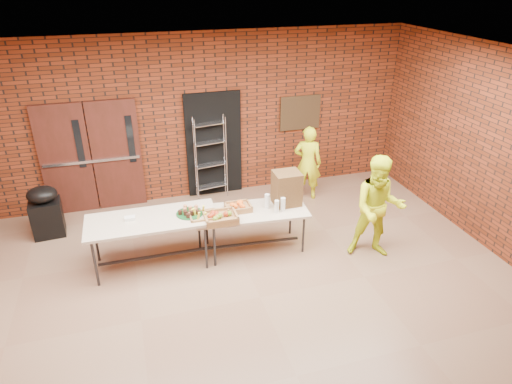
# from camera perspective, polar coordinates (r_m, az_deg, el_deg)

# --- Properties ---
(room) EXTENTS (8.08, 7.08, 3.28)m
(room) POSITION_cam_1_polar(r_m,az_deg,el_deg) (5.77, 0.57, -0.68)
(room) COLOR #845F47
(room) RESTS_ON ground
(double_doors) EXTENTS (1.78, 0.12, 2.10)m
(double_doors) POSITION_cam_1_polar(r_m,az_deg,el_deg) (8.95, -19.82, 4.08)
(double_doors) COLOR #4B1C15
(double_doors) RESTS_ON room
(dark_doorway) EXTENTS (1.10, 0.06, 2.10)m
(dark_doorway) POSITION_cam_1_polar(r_m,az_deg,el_deg) (9.09, -5.28, 5.91)
(dark_doorway) COLOR black
(dark_doorway) RESTS_ON room
(bronze_plaque) EXTENTS (0.85, 0.04, 0.70)m
(bronze_plaque) POSITION_cam_1_polar(r_m,az_deg,el_deg) (9.41, 5.54, 9.83)
(bronze_plaque) COLOR #3B2917
(bronze_plaque) RESTS_ON room
(wire_rack) EXTENTS (0.64, 0.30, 1.67)m
(wire_rack) POSITION_cam_1_polar(r_m,az_deg,el_deg) (9.02, -5.69, 4.26)
(wire_rack) COLOR silver
(wire_rack) RESTS_ON room
(table_left) EXTENTS (1.98, 0.84, 0.81)m
(table_left) POSITION_cam_1_polar(r_m,az_deg,el_deg) (7.09, -12.83, -3.73)
(table_left) COLOR #BEA991
(table_left) RESTS_ON room
(table_right) EXTENTS (1.85, 0.89, 0.74)m
(table_right) POSITION_cam_1_polar(r_m,az_deg,el_deg) (7.28, -0.66, -2.76)
(table_right) COLOR #BEA991
(table_right) RESTS_ON room
(basket_bananas) EXTENTS (0.42, 0.32, 0.13)m
(basket_bananas) POSITION_cam_1_polar(r_m,az_deg,el_deg) (7.00, -6.61, -3.12)
(basket_bananas) COLOR #A67943
(basket_bananas) RESTS_ON table_right
(basket_oranges) EXTENTS (0.40, 0.31, 0.12)m
(basket_oranges) POSITION_cam_1_polar(r_m,az_deg,el_deg) (7.24, -2.23, -1.88)
(basket_oranges) COLOR #A67943
(basket_oranges) RESTS_ON table_right
(basket_apples) EXTENTS (0.50, 0.39, 0.15)m
(basket_apples) POSITION_cam_1_polar(r_m,az_deg,el_deg) (6.94, -4.44, -3.17)
(basket_apples) COLOR #A67943
(basket_apples) RESTS_ON table_right
(muffin_tray) EXTENTS (0.41, 0.41, 0.10)m
(muffin_tray) POSITION_cam_1_polar(r_m,az_deg,el_deg) (7.06, -8.31, -2.39)
(muffin_tray) COLOR #13491E
(muffin_tray) RESTS_ON table_left
(napkin_box) EXTENTS (0.16, 0.11, 0.05)m
(napkin_box) POSITION_cam_1_polar(r_m,az_deg,el_deg) (7.09, -15.49, -3.20)
(napkin_box) COLOR white
(napkin_box) RESTS_ON table_left
(coffee_dispenser) EXTENTS (0.42, 0.38, 0.55)m
(coffee_dispenser) POSITION_cam_1_polar(r_m,az_deg,el_deg) (7.35, 3.86, 0.48)
(coffee_dispenser) COLOR brown
(coffee_dispenser) RESTS_ON table_right
(cup_stack_front) EXTENTS (0.07, 0.07, 0.21)m
(cup_stack_front) POSITION_cam_1_polar(r_m,az_deg,el_deg) (7.14, 2.61, -1.83)
(cup_stack_front) COLOR white
(cup_stack_front) RESTS_ON table_right
(cup_stack_mid) EXTENTS (0.08, 0.08, 0.23)m
(cup_stack_mid) POSITION_cam_1_polar(r_m,az_deg,el_deg) (7.20, 3.38, -1.56)
(cup_stack_mid) COLOR white
(cup_stack_mid) RESTS_ON table_right
(cup_stack_back) EXTENTS (0.08, 0.08, 0.24)m
(cup_stack_back) POSITION_cam_1_polar(r_m,az_deg,el_deg) (7.27, 1.40, -1.16)
(cup_stack_back) COLOR white
(cup_stack_back) RESTS_ON table_right
(covered_grill) EXTENTS (0.54, 0.46, 0.92)m
(covered_grill) POSITION_cam_1_polar(r_m,az_deg,el_deg) (8.59, -24.79, -2.20)
(covered_grill) COLOR black
(covered_grill) RESTS_ON room
(volunteer_woman) EXTENTS (0.64, 0.55, 1.49)m
(volunteer_woman) POSITION_cam_1_polar(r_m,az_deg,el_deg) (9.03, 6.46, 3.64)
(volunteer_woman) COLOR #E3F21A
(volunteer_woman) RESTS_ON room
(volunteer_man) EXTENTS (1.01, 0.91, 1.70)m
(volunteer_man) POSITION_cam_1_polar(r_m,az_deg,el_deg) (7.34, 15.05, -1.92)
(volunteer_man) COLOR #E3F21A
(volunteer_man) RESTS_ON room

